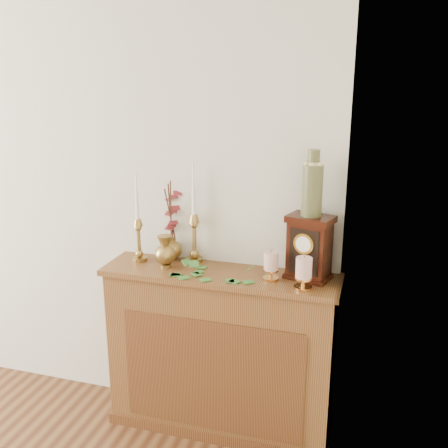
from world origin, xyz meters
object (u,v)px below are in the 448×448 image
(mantel_clock, at_px, (309,248))
(ceramic_vase, at_px, (312,187))
(candlestick_center, at_px, (194,230))
(ginger_jar, at_px, (173,223))
(candlestick_left, at_px, (138,233))
(bud_vase, at_px, (165,252))

(mantel_clock, xyz_separation_m, ceramic_vase, (0.00, 0.00, 0.31))
(candlestick_center, height_order, ceramic_vase, ceramic_vase)
(mantel_clock, bearing_deg, ginger_jar, -170.25)
(candlestick_left, distance_m, mantel_clock, 0.92)
(ginger_jar, relative_size, mantel_clock, 1.40)
(bud_vase, bearing_deg, ginger_jar, 96.01)
(bud_vase, xyz_separation_m, mantel_clock, (0.74, 0.07, 0.07))
(candlestick_center, bearing_deg, bud_vase, -132.84)
(candlestick_center, relative_size, ceramic_vase, 1.70)
(candlestick_left, distance_m, candlestick_center, 0.30)
(ginger_jar, bearing_deg, bud_vase, -83.99)
(bud_vase, distance_m, mantel_clock, 0.75)
(candlestick_center, relative_size, mantel_clock, 1.69)
(ginger_jar, distance_m, mantel_clock, 0.76)
(bud_vase, bearing_deg, ceramic_vase, 5.59)
(candlestick_left, xyz_separation_m, candlestick_center, (0.29, 0.07, 0.02))
(candlestick_left, bearing_deg, mantel_clock, 0.87)
(mantel_clock, bearing_deg, ceramic_vase, 90.00)
(candlestick_left, height_order, mantel_clock, candlestick_left)
(candlestick_center, xyz_separation_m, ginger_jar, (-0.13, 0.03, 0.02))
(candlestick_left, bearing_deg, ceramic_vase, 1.05)
(candlestick_left, bearing_deg, bud_vase, -17.56)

